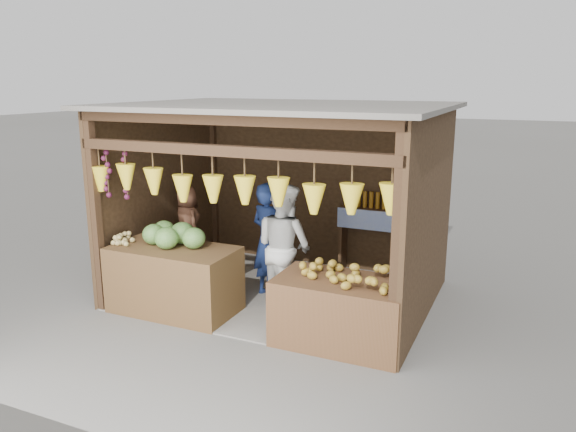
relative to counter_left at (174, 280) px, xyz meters
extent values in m
plane|color=#514F49|center=(1.03, 1.09, -0.43)|extent=(80.00, 80.00, 0.00)
cube|color=slate|center=(1.03, 1.09, -0.42)|extent=(4.00, 3.00, 0.02)
cube|color=black|center=(1.03, 2.59, 0.87)|extent=(4.00, 0.06, 2.60)
cube|color=black|center=(-0.97, 1.09, 0.87)|extent=(0.06, 3.00, 2.60)
cube|color=black|center=(3.03, 1.09, 0.87)|extent=(0.06, 3.00, 2.60)
cube|color=#605B54|center=(1.03, 1.09, 2.20)|extent=(4.30, 3.30, 0.06)
cube|color=black|center=(-0.91, -0.35, 0.87)|extent=(0.11, 0.11, 2.60)
cube|color=black|center=(2.97, -0.35, 0.87)|extent=(0.11, 0.11, 2.60)
cube|color=black|center=(-0.91, 2.53, 0.87)|extent=(0.11, 0.11, 2.60)
cube|color=black|center=(2.97, 2.53, 0.87)|extent=(0.11, 0.11, 2.60)
cube|color=black|center=(1.03, -0.35, 1.77)|extent=(4.00, 0.12, 0.12)
cube|color=black|center=(1.03, -0.35, 2.11)|extent=(4.00, 0.12, 0.12)
cube|color=#382314|center=(2.08, 2.39, 0.62)|extent=(1.25, 0.30, 0.05)
cube|color=#382314|center=(1.50, 2.39, 0.09)|extent=(0.05, 0.28, 1.05)
cube|color=#382314|center=(2.67, 2.39, 0.09)|extent=(0.05, 0.28, 1.05)
cube|color=blue|center=(2.08, 2.23, 0.49)|extent=(1.25, 0.02, 0.30)
cube|color=#4D3519|center=(0.00, 0.00, 0.00)|extent=(1.63, 0.85, 0.87)
cube|color=#492E18|center=(2.29, -0.01, -0.05)|extent=(1.49, 0.85, 0.77)
cube|color=black|center=(-0.49, 1.07, -0.28)|extent=(0.32, 0.32, 0.30)
imported|color=#14214B|center=(0.90, 0.95, 0.38)|extent=(0.70, 0.59, 1.63)
imported|color=silver|center=(1.26, 0.68, 0.42)|extent=(1.01, 0.91, 1.70)
imported|color=brown|center=(-0.49, 1.07, 0.44)|extent=(0.67, 0.59, 1.15)
camera|label=1|loc=(4.16, -5.69, 2.52)|focal=35.00mm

